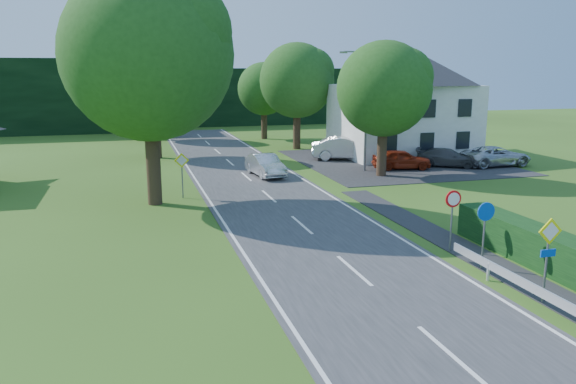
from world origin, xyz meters
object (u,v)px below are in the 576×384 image
object	(u,v)px
streetlight	(364,105)
parked_car_grey	(447,157)
moving_car	(265,165)
motorcycle	(266,164)
parked_car_red	(401,159)
parasol	(401,144)
parked_car_silver_b	(496,156)
parked_car_silver_a	(346,148)

from	to	relation	value
streetlight	parked_car_grey	world-z (taller)	streetlight
moving_car	motorcycle	size ratio (longest dim) A/B	2.51
streetlight	parked_car_red	distance (m)	4.70
parked_car_red	parked_car_grey	distance (m)	3.64
parked_car_red	streetlight	bearing A→B (deg)	99.47
streetlight	motorcycle	size ratio (longest dim) A/B	4.73
parked_car_red	parasol	size ratio (longest dim) A/B	1.67
parked_car_silver_b	parasol	bearing A→B (deg)	40.42
motorcycle	parked_car_red	xyz separation A→B (m)	(9.10, -2.18, 0.24)
moving_car	parked_car_grey	world-z (taller)	moving_car
streetlight	parked_car_silver_a	distance (m)	6.08
motorcycle	parasol	xyz separation A→B (m)	(11.46, 2.53, 0.63)
streetlight	parked_car_silver_b	bearing A→B (deg)	-4.18
parked_car_silver_b	parked_car_red	bearing A→B (deg)	83.79
parasol	streetlight	bearing A→B (deg)	-138.64
moving_car	parked_car_red	distance (m)	9.64
streetlight	parked_car_grey	xyz separation A→B (m)	(6.48, -0.03, -3.79)
parked_car_red	parked_car_grey	world-z (taller)	parked_car_red
moving_car	motorcycle	xyz separation A→B (m)	(0.55, 2.11, -0.26)
moving_car	parked_car_grey	distance (m)	13.29
parked_car_silver_a	parked_car_silver_b	size ratio (longest dim) A/B	1.04
parked_car_red	parked_car_silver_a	size ratio (longest dim) A/B	0.76
parked_car_silver_b	parasol	xyz separation A→B (m)	(-4.74, 5.30, 0.37)
parked_car_red	parked_car_silver_a	bearing A→B (deg)	35.08
parked_car_silver_b	motorcycle	bearing A→B (deg)	78.91
streetlight	parasol	bearing A→B (deg)	41.36
parked_car_silver_b	parked_car_silver_a	bearing A→B (deg)	57.37
parked_car_silver_a	parked_car_grey	size ratio (longest dim) A/B	1.19
parked_car_grey	motorcycle	bearing A→B (deg)	113.44
parked_car_red	parked_car_silver_a	world-z (taller)	parked_car_silver_a
motorcycle	parked_car_silver_b	xyz separation A→B (m)	(16.20, -2.78, 0.26)
streetlight	parked_car_silver_a	xyz separation A→B (m)	(0.70, 4.88, -3.56)
motorcycle	parasol	bearing A→B (deg)	-2.78
parasol	parked_car_silver_a	bearing A→B (deg)	176.12
motorcycle	parasol	world-z (taller)	parasol
moving_car	parasol	world-z (taller)	parasol
parasol	motorcycle	bearing A→B (deg)	-167.57
streetlight	parasol	world-z (taller)	streetlight
motorcycle	parked_car_grey	world-z (taller)	parked_car_grey
moving_car	parked_car_silver_a	bearing A→B (deg)	27.35
parasol	moving_car	bearing A→B (deg)	-158.89
motorcycle	parked_car_red	bearing A→B (deg)	-28.66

